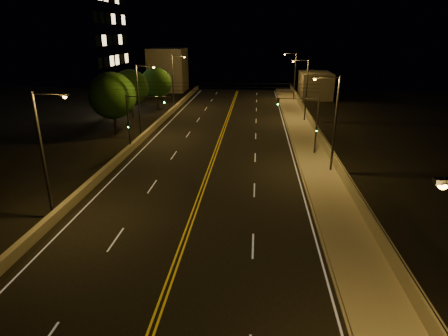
# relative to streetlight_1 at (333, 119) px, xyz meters

# --- Properties ---
(road) EXTENTS (18.00, 120.00, 0.02)m
(road) POSITION_rel_streetlight_1_xyz_m (-11.52, -4.42, -5.30)
(road) COLOR black
(road) RESTS_ON ground
(sidewalk) EXTENTS (3.60, 120.00, 0.30)m
(sidewalk) POSITION_rel_streetlight_1_xyz_m (-0.72, -4.42, -5.16)
(sidewalk) COLOR #9E9684
(sidewalk) RESTS_ON ground
(curb) EXTENTS (0.14, 120.00, 0.15)m
(curb) POSITION_rel_streetlight_1_xyz_m (-2.59, -4.42, -5.24)
(curb) COLOR #9E9684
(curb) RESTS_ON ground
(parapet_wall) EXTENTS (0.30, 120.00, 1.00)m
(parapet_wall) POSITION_rel_streetlight_1_xyz_m (0.93, -4.42, -4.51)
(parapet_wall) COLOR gray
(parapet_wall) RESTS_ON sidewalk
(jersey_barrier) EXTENTS (0.45, 120.00, 0.78)m
(jersey_barrier) POSITION_rel_streetlight_1_xyz_m (-21.24, -4.42, -4.92)
(jersey_barrier) COLOR gray
(jersey_barrier) RESTS_ON ground
(distant_building_right) EXTENTS (6.00, 10.00, 5.14)m
(distant_building_right) POSITION_rel_streetlight_1_xyz_m (4.98, 45.40, -2.74)
(distant_building_right) COLOR gray
(distant_building_right) RESTS_ON ground
(distant_building_left) EXTENTS (8.00, 8.00, 9.50)m
(distant_building_left) POSITION_rel_streetlight_1_xyz_m (-27.52, 52.34, -0.56)
(distant_building_left) COLOR gray
(distant_building_left) RESTS_ON ground
(parapet_rail) EXTENTS (0.06, 120.00, 0.06)m
(parapet_rail) POSITION_rel_streetlight_1_xyz_m (0.93, -4.42, -3.98)
(parapet_rail) COLOR black
(parapet_rail) RESTS_ON parapet_wall
(lane_markings) EXTENTS (17.32, 116.00, 0.00)m
(lane_markings) POSITION_rel_streetlight_1_xyz_m (-11.52, -4.49, -5.29)
(lane_markings) COLOR silver
(lane_markings) RESTS_ON road
(streetlight_1) EXTENTS (2.55, 0.28, 9.21)m
(streetlight_1) POSITION_rel_streetlight_1_xyz_m (0.00, 0.00, 0.00)
(streetlight_1) COLOR #2D2D33
(streetlight_1) RESTS_ON ground
(streetlight_2) EXTENTS (2.55, 0.28, 9.21)m
(streetlight_2) POSITION_rel_streetlight_1_xyz_m (0.00, 22.03, 0.00)
(streetlight_2) COLOR #2D2D33
(streetlight_2) RESTS_ON ground
(streetlight_3) EXTENTS (2.55, 0.28, 9.21)m
(streetlight_3) POSITION_rel_streetlight_1_xyz_m (0.00, 40.78, 0.00)
(streetlight_3) COLOR #2D2D33
(streetlight_3) RESTS_ON ground
(streetlight_4) EXTENTS (2.55, 0.28, 9.21)m
(streetlight_4) POSITION_rel_streetlight_1_xyz_m (-21.45, -11.24, 0.00)
(streetlight_4) COLOR #2D2D33
(streetlight_4) RESTS_ON ground
(streetlight_5) EXTENTS (2.55, 0.28, 9.21)m
(streetlight_5) POSITION_rel_streetlight_1_xyz_m (-21.45, 10.83, 0.00)
(streetlight_5) COLOR #2D2D33
(streetlight_5) RESTS_ON ground
(streetlight_6) EXTENTS (2.55, 0.28, 9.21)m
(streetlight_6) POSITION_rel_streetlight_1_xyz_m (-21.45, 30.82, 0.00)
(streetlight_6) COLOR #2D2D33
(streetlight_6) RESTS_ON ground
(traffic_signal_right) EXTENTS (5.11, 0.31, 6.43)m
(traffic_signal_right) POSITION_rel_streetlight_1_xyz_m (-1.49, 5.40, -1.28)
(traffic_signal_right) COLOR #2D2D33
(traffic_signal_right) RESTS_ON ground
(traffic_signal_left) EXTENTS (5.11, 0.31, 6.43)m
(traffic_signal_left) POSITION_rel_streetlight_1_xyz_m (-20.36, 5.40, -1.28)
(traffic_signal_left) COLOR #2D2D33
(traffic_signal_left) RESTS_ON ground
(overhead_wires) EXTENTS (22.00, 0.03, 0.83)m
(overhead_wires) POSITION_rel_streetlight_1_xyz_m (-11.52, 5.08, 2.09)
(overhead_wires) COLOR black
(building_tower) EXTENTS (24.00, 15.00, 27.79)m
(building_tower) POSITION_rel_streetlight_1_xyz_m (-42.80, 28.05, 8.01)
(building_tower) COLOR gray
(building_tower) RESTS_ON ground
(tree_0) EXTENTS (6.03, 6.03, 8.17)m
(tree_0) POSITION_rel_streetlight_1_xyz_m (-25.60, 12.31, -0.16)
(tree_0) COLOR black
(tree_0) RESTS_ON ground
(tree_1) EXTENTS (5.56, 5.56, 7.53)m
(tree_1) POSITION_rel_streetlight_1_xyz_m (-26.69, 22.83, -0.56)
(tree_1) COLOR black
(tree_1) RESTS_ON ground
(tree_2) EXTENTS (5.35, 5.35, 7.25)m
(tree_2) POSITION_rel_streetlight_1_xyz_m (-24.48, 29.91, -0.74)
(tree_2) COLOR black
(tree_2) RESTS_ON ground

